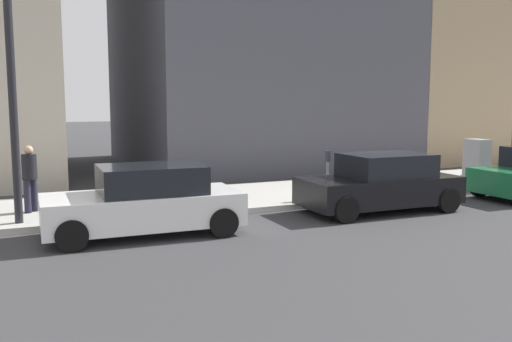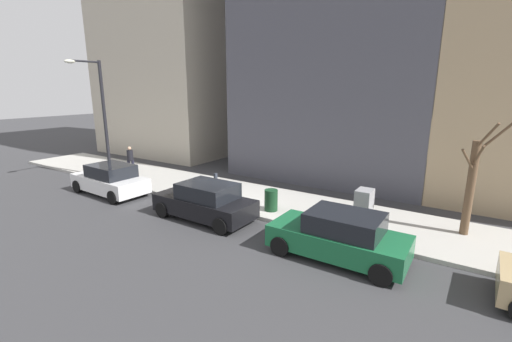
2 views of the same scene
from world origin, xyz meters
name	(u,v)px [view 1 (image 1 of 2)]	position (x,y,z in m)	size (l,w,h in m)	color
ground_plane	(371,203)	(0.00, 0.00, 0.00)	(120.00, 120.00, 0.00)	#38383A
sidewalk	(334,190)	(2.00, 0.00, 0.07)	(4.00, 36.00, 0.15)	#B2AFA8
parked_car_black	(381,184)	(-1.07, 0.47, 0.74)	(1.96, 4.22, 1.52)	black
parked_car_white	(145,202)	(-1.13, 6.72, 0.74)	(2.04, 4.26, 1.52)	white
parking_meter	(328,169)	(0.45, 1.18, 0.98)	(0.14, 0.10, 1.35)	slate
utility_box	(477,161)	(1.30, -5.20, 0.85)	(0.83, 0.61, 1.43)	#A8A399
streetlamp	(10,49)	(0.28, 9.23, 4.02)	(1.97, 0.32, 6.50)	black
trash_bin	(394,175)	(0.90, -1.45, 0.60)	(0.56, 0.56, 0.90)	#14381E
pedestrian_near_meter	(30,175)	(1.75, 8.92, 1.09)	(0.36, 0.36, 1.66)	#1E1E2D
office_tower_left	(444,21)	(11.19, -12.34, 7.01)	(11.39, 11.39, 14.03)	tan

